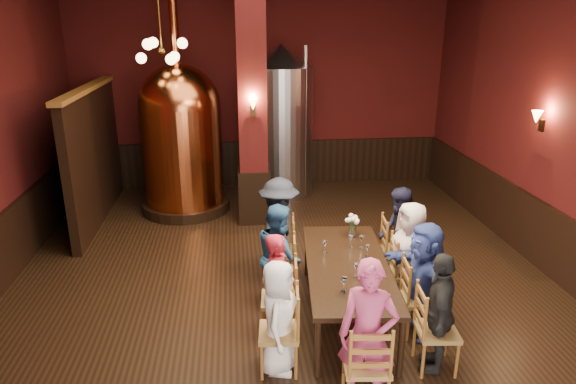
{
  "coord_description": "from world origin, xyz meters",
  "views": [
    {
      "loc": [
        -0.65,
        -6.25,
        3.65
      ],
      "look_at": [
        0.05,
        0.2,
        1.43
      ],
      "focal_mm": 32.0,
      "sensor_mm": 36.0,
      "label": 1
    }
  ],
  "objects": [
    {
      "name": "person_4",
      "position": [
        1.45,
        -1.73,
        0.68
      ],
      "size": [
        0.61,
        0.87,
        1.37
      ],
      "primitive_type": "imported",
      "rotation": [
        0.0,
        0.0,
        4.33
      ],
      "color": "black",
      "rests_on": "ground"
    },
    {
      "name": "chair_3",
      "position": [
        -0.05,
        0.42,
        0.46
      ],
      "size": [
        0.5,
        0.5,
        0.92
      ],
      "primitive_type": null,
      "rotation": [
        0.0,
        0.0,
        -1.67
      ],
      "color": "brown",
      "rests_on": "ground"
    },
    {
      "name": "copper_kettle",
      "position": [
        -1.63,
        3.49,
        1.47
      ],
      "size": [
        1.9,
        1.9,
        4.02
      ],
      "rotation": [
        0.0,
        0.0,
        -0.3
      ],
      "color": "black",
      "rests_on": "ground"
    },
    {
      "name": "wine_glass_2",
      "position": [
        0.47,
        -0.32,
        0.83
      ],
      "size": [
        0.07,
        0.07,
        0.17
      ],
      "primitive_type": null,
      "color": "white",
      "rests_on": "dining_table"
    },
    {
      "name": "wine_glass_6",
      "position": [
        0.8,
        -1.44,
        0.83
      ],
      "size": [
        0.07,
        0.07,
        0.17
      ],
      "primitive_type": null,
      "color": "white",
      "rests_on": "dining_table"
    },
    {
      "name": "dining_table",
      "position": [
        0.7,
        -0.65,
        0.69
      ],
      "size": [
        1.22,
        2.48,
        0.75
      ],
      "rotation": [
        0.0,
        0.0,
        -0.1
      ],
      "color": "black",
      "rests_on": "ground"
    },
    {
      "name": "wine_glass_5",
      "position": [
        0.72,
        -0.99,
        0.83
      ],
      "size": [
        0.07,
        0.07,
        0.17
      ],
      "primitive_type": null,
      "color": "white",
      "rests_on": "dining_table"
    },
    {
      "name": "wine_glass_3",
      "position": [
        0.98,
        -0.22,
        0.83
      ],
      "size": [
        0.07,
        0.07,
        0.17
      ],
      "primitive_type": null,
      "color": "white",
      "rests_on": "dining_table"
    },
    {
      "name": "wainscot_right",
      "position": [
        3.96,
        0.0,
        0.5
      ],
      "size": [
        0.08,
        9.9,
        1.0
      ],
      "primitive_type": "cube",
      "color": "black",
      "rests_on": "ground"
    },
    {
      "name": "chair_8",
      "position": [
        0.55,
        -2.2,
        0.46
      ],
      "size": [
        0.5,
        0.5,
        0.92
      ],
      "primitive_type": null,
      "rotation": [
        0.0,
        0.0,
        3.05
      ],
      "color": "brown",
      "rests_on": "ground"
    },
    {
      "name": "chair_6",
      "position": [
        1.58,
        -0.41,
        0.46
      ],
      "size": [
        0.5,
        0.5,
        0.92
      ],
      "primitive_type": null,
      "rotation": [
        0.0,
        0.0,
        1.48
      ],
      "color": "brown",
      "rests_on": "ground"
    },
    {
      "name": "rose_vase",
      "position": [
        0.94,
        0.15,
        0.97
      ],
      "size": [
        0.2,
        0.2,
        0.33
      ],
      "color": "white",
      "rests_on": "dining_table"
    },
    {
      "name": "chair_7",
      "position": [
        1.64,
        0.26,
        0.46
      ],
      "size": [
        0.5,
        0.5,
        0.92
      ],
      "primitive_type": null,
      "rotation": [
        0.0,
        0.0,
        1.48
      ],
      "color": "brown",
      "rests_on": "ground"
    },
    {
      "name": "wainscot_back",
      "position": [
        0.0,
        4.96,
        0.5
      ],
      "size": [
        7.9,
        0.08,
        1.0
      ],
      "primitive_type": "cube",
      "color": "black",
      "rests_on": "ground"
    },
    {
      "name": "person_8",
      "position": [
        0.55,
        -2.2,
        0.78
      ],
      "size": [
        0.67,
        0.56,
        1.56
      ],
      "primitive_type": "imported",
      "rotation": [
        0.0,
        0.0,
        5.88
      ],
      "color": "#AC3965",
      "rests_on": "ground"
    },
    {
      "name": "wine_glass_7",
      "position": [
        0.84,
        -0.19,
        0.83
      ],
      "size": [
        0.07,
        0.07,
        0.17
      ],
      "primitive_type": null,
      "color": "white",
      "rests_on": "dining_table"
    },
    {
      "name": "chair_5",
      "position": [
        1.51,
        -1.06,
        0.46
      ],
      "size": [
        0.5,
        0.5,
        0.92
      ],
      "primitive_type": null,
      "rotation": [
        0.0,
        0.0,
        1.48
      ],
      "color": "brown",
      "rests_on": "ground"
    },
    {
      "name": "sconce_column",
      "position": [
        -0.3,
        2.5,
        2.2
      ],
      "size": [
        0.2,
        0.2,
        0.36
      ],
      "primitive_type": null,
      "rotation": [
        0.0,
        0.0,
        3.14
      ],
      "color": "black",
      "rests_on": "column"
    },
    {
      "name": "person_3",
      "position": [
        -0.05,
        0.42,
        0.77
      ],
      "size": [
        0.81,
        1.11,
        1.54
      ],
      "primitive_type": "imported",
      "rotation": [
        0.0,
        0.0,
        1.31
      ],
      "color": "black",
      "rests_on": "ground"
    },
    {
      "name": "wine_glass_4",
      "position": [
        0.99,
        -0.5,
        0.83
      ],
      "size": [
        0.07,
        0.07,
        0.17
      ],
      "primitive_type": null,
      "color": "white",
      "rests_on": "dining_table"
    },
    {
      "name": "person_5",
      "position": [
        1.51,
        -1.06,
        0.71
      ],
      "size": [
        0.64,
        1.38,
        1.43
      ],
      "primitive_type": "imported",
      "rotation": [
        0.0,
        0.0,
        4.88
      ],
      "color": "#2F428D",
      "rests_on": "ground"
    },
    {
      "name": "person_6",
      "position": [
        1.58,
        -0.41,
        0.71
      ],
      "size": [
        0.59,
        0.78,
        1.43
      ],
      "primitive_type": "imported",
      "rotation": [
        0.0,
        0.0,
        4.93
      ],
      "color": "silver",
      "rests_on": "ground"
    },
    {
      "name": "person_7",
      "position": [
        1.64,
        0.26,
        0.7
      ],
      "size": [
        0.44,
        0.72,
        1.39
      ],
      "primitive_type": "imported",
      "rotation": [
        0.0,
        0.0,
        4.55
      ],
      "color": "#191932",
      "rests_on": "ground"
    },
    {
      "name": "column",
      "position": [
        -0.3,
        2.8,
        2.25
      ],
      "size": [
        0.58,
        0.58,
        4.5
      ],
      "primitive_type": "cube",
      "color": "#420E0E",
      "rests_on": "ground"
    },
    {
      "name": "sconce_wall",
      "position": [
        3.9,
        0.8,
        2.2
      ],
      "size": [
        0.2,
        0.2,
        0.36
      ],
      "primitive_type": null,
      "rotation": [
        0.0,
        0.0,
        1.57
      ],
      "color": "black",
      "rests_on": "room"
    },
    {
      "name": "wine_glass_1",
      "position": [
        0.51,
        -1.3,
        0.83
      ],
      "size": [
        0.07,
        0.07,
        0.17
      ],
      "primitive_type": null,
      "color": "white",
      "rests_on": "dining_table"
    },
    {
      "name": "chair_1",
      "position": [
        -0.18,
        -0.9,
        0.46
      ],
      "size": [
        0.5,
        0.5,
        0.92
      ],
      "primitive_type": null,
      "rotation": [
        0.0,
        0.0,
        -1.67
      ],
      "color": "brown",
      "rests_on": "ground"
    },
    {
      "name": "person_1",
      "position": [
        -0.18,
        -0.9,
        0.65
      ],
      "size": [
        0.47,
        0.56,
        1.3
      ],
      "primitive_type": "imported",
      "rotation": [
        0.0,
        0.0,
        1.18
      ],
      "color": "#B11E2F",
      "rests_on": "ground"
    },
    {
      "name": "pendant_cluster",
      "position": [
        -1.8,
        2.9,
        3.1
      ],
      "size": [
        0.9,
        0.9,
        1.7
      ],
      "primitive_type": null,
      "color": "#A57226",
      "rests_on": "room"
    },
    {
      "name": "steel_vessel",
      "position": [
        0.36,
        4.26,
        1.57
      ],
      "size": [
        1.31,
        1.31,
        3.13
      ],
      "rotation": [
        0.0,
        0.0,
        -0.01
      ],
      "color": "#B2B2B7",
      "rests_on": "ground"
    },
    {
      "name": "chair_2",
      "position": [
        -0.12,
        -0.24,
        0.46
      ],
      "size": [
        0.5,
        0.5,
        0.92
      ],
      "primitive_type": null,
      "rotation": [
        0.0,
        0.0,
        -1.67
      ],
      "color": "brown",
      "rests_on": "ground"
    },
    {
      "name": "room",
      "position": [
        0.0,
        0.0,
        2.25
      ],
      "size": [
        10.0,
        10.02,
        4.5
      ],
      "color": "black",
      "rests_on": "ground"
    },
    {
      "name": "chair_4",
      "position": [
        1.45,
        -1.73,
        0.46
      ],
      "size": [
        0.5,
        0.5,
        0.92
      ],
      "primitive_type": null,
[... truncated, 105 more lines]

